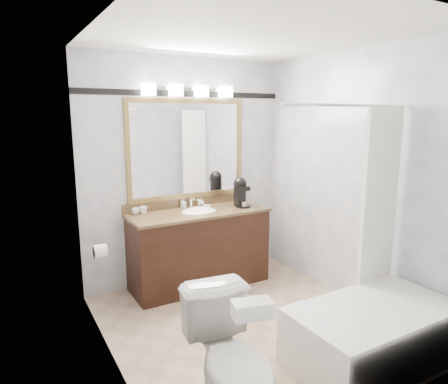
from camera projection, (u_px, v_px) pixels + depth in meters
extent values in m
cube|color=tan|center=(249.00, 325.00, 3.63)|extent=(2.40, 2.60, 0.01)
cube|color=white|center=(253.00, 34.00, 3.15)|extent=(2.40, 2.60, 0.01)
cube|color=white|center=(187.00, 171.00, 4.50)|extent=(2.40, 0.01, 2.50)
cube|color=white|center=(377.00, 227.00, 2.28)|extent=(2.40, 0.01, 2.50)
cube|color=white|center=(108.00, 206.00, 2.80)|extent=(0.01, 2.60, 2.50)
cube|color=white|center=(352.00, 179.00, 3.97)|extent=(0.01, 2.60, 2.50)
cube|color=black|center=(199.00, 250.00, 4.41)|extent=(1.50, 0.55, 0.82)
cube|color=olive|center=(199.00, 212.00, 4.33)|extent=(1.53, 0.58, 0.03)
cube|color=olive|center=(188.00, 202.00, 4.55)|extent=(1.53, 0.03, 0.10)
ellipsoid|color=white|center=(199.00, 214.00, 4.34)|extent=(0.44, 0.34, 0.14)
cube|color=olive|center=(187.00, 101.00, 4.33)|extent=(1.40, 0.04, 0.05)
cube|color=olive|center=(188.00, 195.00, 4.53)|extent=(1.40, 0.04, 0.05)
cube|color=olive|center=(128.00, 152.00, 4.10)|extent=(0.05, 0.04, 1.00)
cube|color=olive|center=(239.00, 147.00, 4.76)|extent=(0.05, 0.04, 1.00)
cube|color=white|center=(187.00, 149.00, 4.44)|extent=(1.30, 0.01, 1.00)
cube|color=silver|center=(187.00, 89.00, 4.30)|extent=(0.90, 0.05, 0.03)
cube|color=white|center=(148.00, 89.00, 4.04)|extent=(0.12, 0.12, 0.12)
cube|color=white|center=(176.00, 90.00, 4.19)|extent=(0.12, 0.12, 0.12)
cube|color=white|center=(201.00, 91.00, 4.33)|extent=(0.12, 0.12, 0.12)
cube|color=white|center=(225.00, 92.00, 4.48)|extent=(0.12, 0.12, 0.12)
cube|color=black|center=(186.00, 94.00, 4.33)|extent=(2.40, 0.01, 0.06)
cube|color=white|center=(373.00, 334.00, 3.06)|extent=(1.30, 0.72, 0.45)
cylinder|color=silver|center=(349.00, 105.00, 3.05)|extent=(1.30, 0.02, 0.02)
cube|color=white|center=(380.00, 199.00, 3.40)|extent=(0.40, 0.04, 1.55)
cylinder|color=white|center=(100.00, 251.00, 3.51)|extent=(0.11, 0.12, 0.12)
imported|color=white|center=(233.00, 363.00, 2.41)|extent=(0.54, 0.84, 0.80)
cube|color=white|center=(252.00, 309.00, 2.16)|extent=(0.24, 0.17, 0.09)
cylinder|color=black|center=(243.00, 206.00, 4.51)|extent=(0.17, 0.17, 0.02)
cylinder|color=black|center=(240.00, 195.00, 4.54)|extent=(0.14, 0.14, 0.25)
sphere|color=black|center=(240.00, 184.00, 4.51)|extent=(0.15, 0.15, 0.15)
cube|color=black|center=(244.00, 188.00, 4.46)|extent=(0.11, 0.11, 0.05)
cylinder|color=silver|center=(244.00, 204.00, 4.49)|extent=(0.06, 0.06, 0.06)
imported|color=white|center=(136.00, 211.00, 4.19)|extent=(0.11, 0.11, 0.07)
imported|color=white|center=(143.00, 210.00, 4.21)|extent=(0.10, 0.10, 0.08)
imported|color=white|center=(183.00, 204.00, 4.46)|extent=(0.06, 0.06, 0.10)
imported|color=white|center=(202.00, 202.00, 4.58)|extent=(0.08, 0.08, 0.08)
cube|color=beige|center=(207.00, 206.00, 4.51)|extent=(0.09, 0.07, 0.02)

